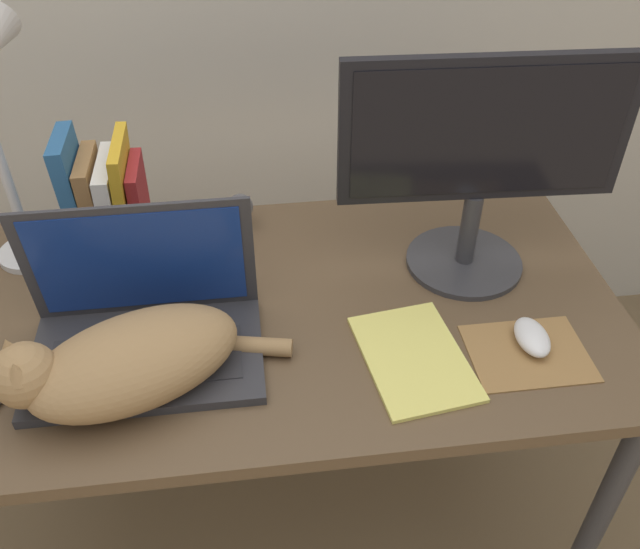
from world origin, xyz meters
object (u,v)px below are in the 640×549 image
(laptop, at_px, (145,328))
(webcam, at_px, (240,207))
(external_monitor, at_px, (482,158))
(book_row, at_px, (106,202))
(computer_mouse, at_px, (532,337))
(notepad, at_px, (414,358))
(cat, at_px, (125,362))

(laptop, relative_size, webcam, 4.91)
(external_monitor, xyz_separation_m, book_row, (-0.70, 0.15, -0.13))
(book_row, bearing_deg, external_monitor, -12.02)
(laptop, relative_size, computer_mouse, 4.11)
(external_monitor, xyz_separation_m, notepad, (-0.16, -0.25, -0.24))
(cat, relative_size, book_row, 1.79)
(computer_mouse, bearing_deg, webcam, 139.15)
(cat, relative_size, notepad, 1.75)
(external_monitor, relative_size, notepad, 1.97)
(laptop, distance_m, webcam, 0.39)
(laptop, relative_size, external_monitor, 0.75)
(laptop, distance_m, notepad, 0.47)
(computer_mouse, bearing_deg, book_row, 152.80)
(computer_mouse, distance_m, book_row, 0.85)
(book_row, distance_m, webcam, 0.27)
(computer_mouse, bearing_deg, external_monitor, 102.01)
(book_row, bearing_deg, webcam, 8.08)
(webcam, bearing_deg, external_monitor, -23.00)
(cat, height_order, external_monitor, external_monitor)
(laptop, height_order, computer_mouse, laptop)
(cat, height_order, webcam, cat)
(cat, bearing_deg, external_monitor, 21.82)
(cat, xyz_separation_m, book_row, (-0.07, 0.41, 0.04))
(cat, distance_m, notepad, 0.48)
(laptop, xyz_separation_m, computer_mouse, (0.67, -0.08, -0.03))
(cat, height_order, book_row, book_row)
(external_monitor, height_order, notepad, external_monitor)
(cat, relative_size, webcam, 5.78)
(laptop, bearing_deg, cat, -102.91)
(cat, xyz_separation_m, computer_mouse, (0.69, 0.02, -0.05))
(webcam, bearing_deg, computer_mouse, -40.85)
(laptop, distance_m, book_row, 0.33)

